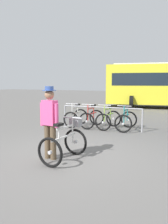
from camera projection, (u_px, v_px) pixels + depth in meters
name	position (u px, v px, depth m)	size (l,w,h in m)	color
ground_plane	(69.00, 154.00, 5.89)	(80.00, 80.00, 0.00)	#605E5B
bike_rack_rail	(101.00, 112.00, 8.99)	(3.20, 0.24, 0.88)	#99999E
racked_bike_white	(76.00, 117.00, 9.64)	(0.75, 1.17, 0.98)	black
racked_bike_red	(92.00, 118.00, 9.37)	(0.68, 1.12, 0.97)	black
racked_bike_lime	(108.00, 119.00, 9.10)	(0.72, 1.13, 0.97)	black
racked_bike_teal	(126.00, 120.00, 8.83)	(0.73, 1.16, 0.98)	black
featured_bicycle	(66.00, 141.00, 5.45)	(0.73, 1.20, 0.97)	black
person_with_featured_bike	(50.00, 120.00, 5.44)	(0.53, 0.32, 1.72)	brown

